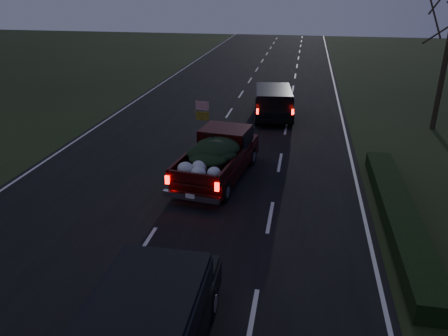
% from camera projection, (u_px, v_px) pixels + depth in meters
% --- Properties ---
extents(ground, '(120.00, 120.00, 0.00)m').
position_uv_depth(ground, '(144.00, 247.00, 13.19)').
color(ground, black).
rests_on(ground, ground).
extents(road_asphalt, '(14.00, 120.00, 0.02)m').
position_uv_depth(road_asphalt, '(144.00, 246.00, 13.18)').
color(road_asphalt, black).
rests_on(road_asphalt, ground).
extents(hedge_row, '(1.00, 10.00, 0.60)m').
position_uv_depth(hedge_row, '(398.00, 213.00, 14.48)').
color(hedge_row, black).
rests_on(hedge_row, ground).
extents(pickup_truck, '(2.74, 5.57, 2.80)m').
position_uv_depth(pickup_truck, '(218.00, 154.00, 17.48)').
color(pickup_truck, '#340807').
rests_on(pickup_truck, ground).
extents(lead_suv, '(2.65, 5.20, 1.43)m').
position_uv_depth(lead_suv, '(273.00, 100.00, 25.39)').
color(lead_suv, black).
rests_on(lead_suv, ground).
extents(rear_suv, '(2.44, 5.20, 1.49)m').
position_uv_depth(rear_suv, '(143.00, 329.00, 8.49)').
color(rear_suv, black).
rests_on(rear_suv, ground).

